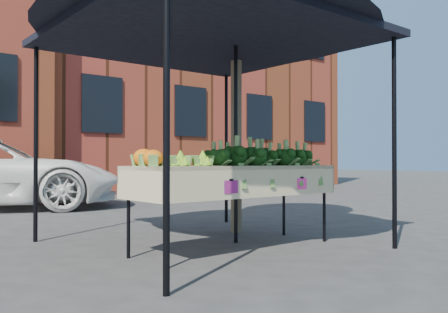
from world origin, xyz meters
TOP-DOWN VIEW (x-y plane):
  - ground at (0.00, 0.00)m, footprint 90.00×90.00m
  - table at (0.16, -0.06)m, footprint 2.42×0.87m
  - canopy at (0.08, 0.34)m, footprint 3.16×3.16m
  - broccoli_heap at (0.52, -0.03)m, footprint 1.55×0.58m
  - romanesco_cluster at (-0.50, -0.02)m, footprint 0.44×0.58m
  - cauliflower_pair at (-0.87, 0.01)m, footprint 0.24×0.44m
  - street_tree at (0.96, 0.88)m, footprint 2.16×2.16m
  - building_right at (7.00, 12.50)m, footprint 12.00×8.00m

SIDE VIEW (x-z plane):
  - ground at x=0.00m, z-range 0.00..0.00m
  - table at x=0.16m, z-range 0.00..0.90m
  - cauliflower_pair at x=-0.87m, z-range 0.90..1.09m
  - romanesco_cluster at x=-0.50m, z-range 0.90..1.11m
  - broccoli_heap at x=0.52m, z-range 0.90..1.18m
  - canopy at x=0.08m, z-range 0.00..2.74m
  - street_tree at x=0.96m, z-range 0.00..4.25m
  - building_right at x=7.00m, z-range 0.00..8.50m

